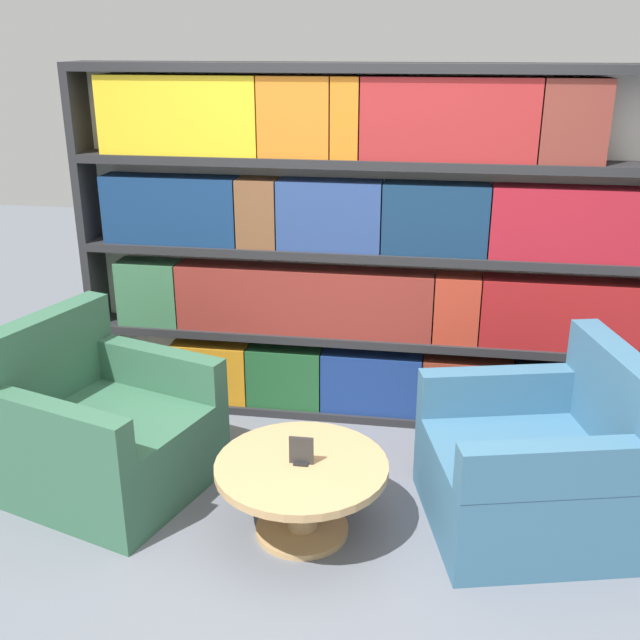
% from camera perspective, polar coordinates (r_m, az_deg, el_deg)
% --- Properties ---
extents(ground_plane, '(14.00, 14.00, 0.00)m').
position_cam_1_polar(ground_plane, '(3.65, 0.41, -17.36)').
color(ground_plane, slate).
extents(bookshelf, '(3.42, 0.30, 2.13)m').
position_cam_1_polar(bookshelf, '(4.45, 3.31, 5.20)').
color(bookshelf, silver).
rests_on(bookshelf, ground_plane).
extents(armchair_left, '(1.14, 1.11, 0.91)m').
position_cam_1_polar(armchair_left, '(4.13, -16.22, -8.29)').
color(armchair_left, '#336047').
rests_on(armchair_left, ground_plane).
extents(armchair_right, '(1.10, 1.07, 0.91)m').
position_cam_1_polar(armchair_right, '(3.82, 16.20, -10.86)').
color(armchair_right, '#386684').
rests_on(armchair_right, ground_plane).
extents(coffee_table, '(0.82, 0.82, 0.38)m').
position_cam_1_polar(coffee_table, '(3.63, -1.41, -12.31)').
color(coffee_table, tan).
rests_on(coffee_table, ground_plane).
extents(table_sign, '(0.11, 0.06, 0.14)m').
position_cam_1_polar(table_sign, '(3.54, -1.43, -10.06)').
color(table_sign, black).
rests_on(table_sign, coffee_table).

